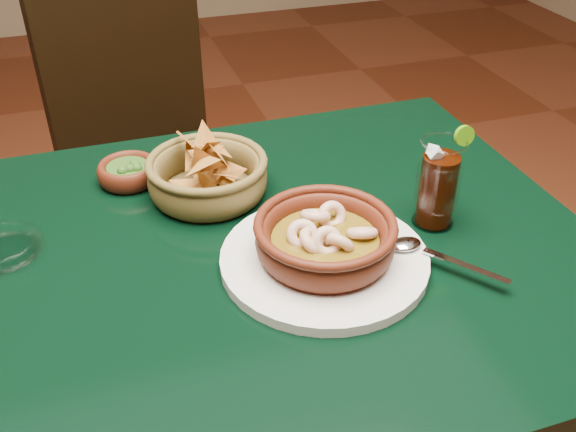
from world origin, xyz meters
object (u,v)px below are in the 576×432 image
object	(u,v)px
shrimp_plate	(325,244)
cola_drink	(438,184)
chip_basket	(208,176)
dining_table	(196,312)
dining_chair	(161,161)

from	to	relation	value
shrimp_plate	cola_drink	xyz separation A→B (m)	(0.20, 0.04, 0.03)
chip_basket	shrimp_plate	bearing A→B (deg)	-63.37
dining_table	shrimp_plate	bearing A→B (deg)	-20.26
dining_table	cola_drink	size ratio (longest dim) A/B	7.50
dining_chair	cola_drink	bearing A→B (deg)	-65.49
chip_basket	cola_drink	size ratio (longest dim) A/B	1.43
dining_table	chip_basket	bearing A→B (deg)	68.94
chip_basket	cola_drink	distance (m)	0.37
dining_table	dining_chair	bearing A→B (deg)	86.55
shrimp_plate	chip_basket	size ratio (longest dim) A/B	1.58
dining_chair	shrimp_plate	distance (m)	0.83
shrimp_plate	cola_drink	bearing A→B (deg)	12.62
dining_table	chip_basket	distance (m)	0.22
dining_table	shrimp_plate	xyz separation A→B (m)	(0.18, -0.07, 0.13)
shrimp_plate	dining_table	bearing A→B (deg)	159.74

